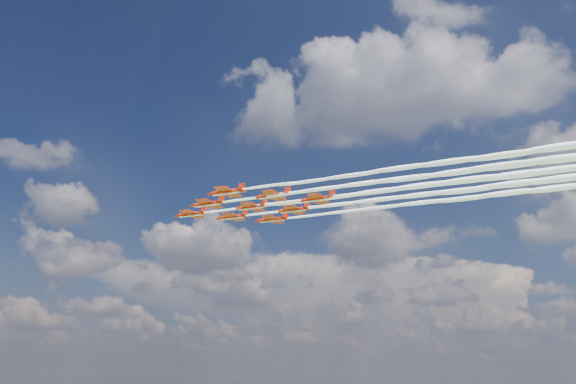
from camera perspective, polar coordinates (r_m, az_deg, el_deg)
name	(u,v)px	position (r m, az deg, el deg)	size (l,w,h in m)	color
jet_lead	(352,195)	(138.73, 6.49, -0.26)	(98.85, 8.92, 2.60)	red
jet_row2_port	(382,181)	(130.36, 9.54, 1.07)	(98.85, 8.92, 2.60)	red
jet_row2_starb	(395,198)	(142.99, 10.81, -0.60)	(98.85, 8.92, 2.60)	red
jet_row3_port	(417,166)	(122.48, 13.01, 2.58)	(98.85, 8.92, 2.60)	red
jet_row3_centre	(428,185)	(135.17, 14.01, 0.67)	(98.85, 8.92, 2.60)	red
jet_row3_starb	(436,201)	(148.02, 14.85, -0.91)	(98.85, 8.92, 2.60)	red
jet_row4_port	(466,171)	(127.90, 17.61, 2.09)	(98.85, 8.92, 2.60)	red
jet_row4_starb	(472,189)	(140.76, 18.15, 0.29)	(98.85, 8.92, 2.60)	red
jet_tail	(512,175)	(134.08, 21.80, 1.62)	(98.85, 8.92, 2.60)	red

